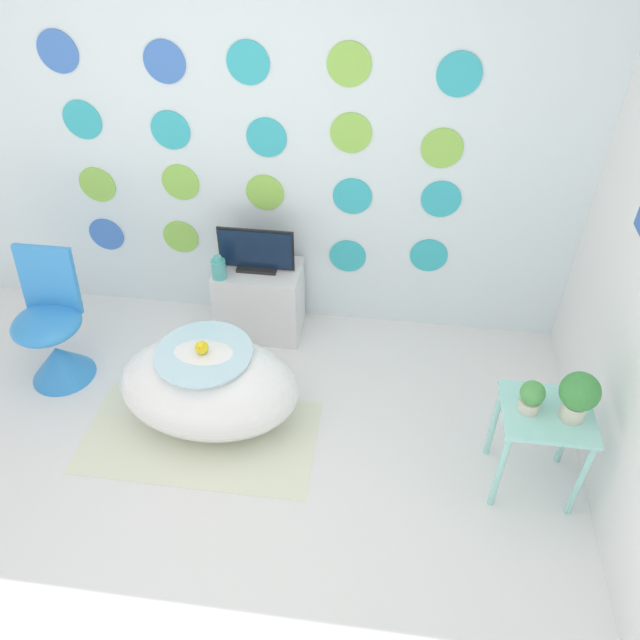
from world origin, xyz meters
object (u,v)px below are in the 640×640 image
tv (256,252)px  potted_plant_right (579,395)px  vase (219,268)px  chair (54,341)px  potted_plant_left (532,396)px  bathtub (209,387)px

tv → potted_plant_right: bearing=-31.3°
tv → vase: bearing=-149.9°
chair → potted_plant_right: size_ratio=3.22×
vase → potted_plant_right: 2.18m
potted_plant_left → potted_plant_right: bearing=-6.1°
bathtub → vase: bearing=98.3°
chair → vase: chair is taller
tv → vase: (-0.21, -0.12, -0.06)m
tv → vase: 0.25m
chair → bathtub: bearing=-13.6°
bathtub → potted_plant_right: bearing=-6.5°
bathtub → tv: size_ratio=2.10×
chair → potted_plant_left: size_ratio=4.92×
tv → potted_plant_left: tv is taller
bathtub → vase: 0.79m
vase → potted_plant_right: bearing=-25.5°
bathtub → tv: 0.93m
bathtub → potted_plant_left: bearing=-6.5°
chair → potted_plant_left: (2.70, -0.44, 0.37)m
chair → potted_plant_right: bearing=-9.1°
vase → potted_plant_left: potted_plant_left is taller
potted_plant_left → tv: bearing=146.2°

